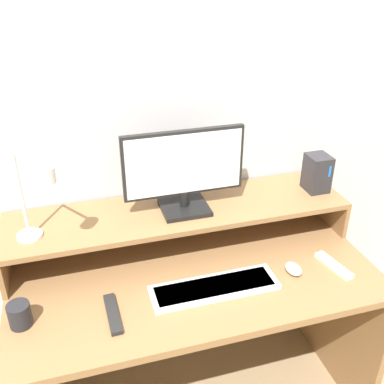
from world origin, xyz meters
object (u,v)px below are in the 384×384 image
at_px(mouse, 293,269).
at_px(mug, 20,315).
at_px(remote_secondary, 334,265).
at_px(remote_control, 113,314).
at_px(desk_lamp, 36,197).
at_px(keyboard, 214,287).
at_px(router_dock, 317,173).
at_px(monitor, 184,170).

xyz_separation_m(mouse, mug, (-0.99, 0.01, 0.03)).
distance_m(remote_secondary, mug, 1.16).
bearing_deg(remote_secondary, mug, 178.85).
relative_size(remote_control, remote_secondary, 1.05).
bearing_deg(desk_lamp, keyboard, -19.68).
relative_size(mouse, remote_control, 0.44).
bearing_deg(mug, router_dock, 13.50).
xyz_separation_m(desk_lamp, mouse, (0.89, -0.19, -0.35)).
height_order(remote_control, mug, mug).
bearing_deg(mouse, monitor, 138.93).
bearing_deg(mug, remote_control, -8.56).
xyz_separation_m(desk_lamp, keyboard, (0.57, -0.20, -0.36)).
bearing_deg(remote_control, desk_lamp, 130.28).
bearing_deg(desk_lamp, mouse, -12.20).
bearing_deg(desk_lamp, remote_control, -49.72).
xyz_separation_m(desk_lamp, remote_secondary, (1.05, -0.21, -0.36)).
distance_m(remote_control, mug, 0.30).
relative_size(monitor, mug, 5.68).
distance_m(router_dock, mouse, 0.45).
distance_m(keyboard, remote_secondary, 0.49).
relative_size(monitor, desk_lamp, 1.40).
height_order(remote_secondary, mug, mug).
distance_m(keyboard, mug, 0.67).
height_order(desk_lamp, remote_secondary, desk_lamp).
xyz_separation_m(keyboard, mouse, (0.32, 0.01, 0.01)).
height_order(monitor, mouse, monitor).
height_order(mouse, remote_secondary, mouse).
relative_size(monitor, remote_control, 2.51).
height_order(router_dock, mouse, router_dock).
xyz_separation_m(remote_control, remote_secondary, (0.86, 0.02, 0.00)).
relative_size(router_dock, mouse, 1.93).
distance_m(monitor, remote_secondary, 0.69).
distance_m(monitor, router_dock, 0.60).
xyz_separation_m(monitor, mug, (-0.64, -0.30, -0.30)).
height_order(desk_lamp, mouse, desk_lamp).
distance_m(monitor, mug, 0.77).
bearing_deg(keyboard, remote_secondary, -0.68).
bearing_deg(monitor, mug, -155.22).
height_order(mouse, mug, mug).
relative_size(mouse, remote_secondary, 0.46).
distance_m(mouse, mug, 0.99).
bearing_deg(mug, mouse, -0.41).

